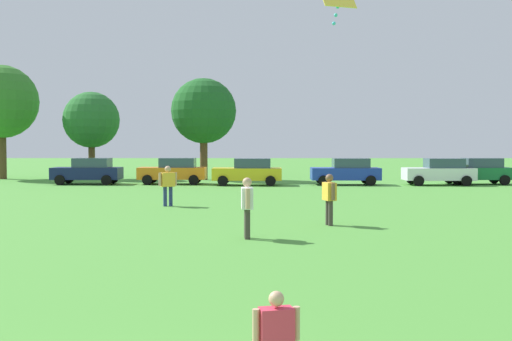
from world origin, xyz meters
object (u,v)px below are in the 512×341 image
object	(u,v)px
bystander_near_trees	(329,195)
parked_car_white_4	(440,171)
kite	(337,1)
parked_car_green_5	(478,171)
child_kite_flyer	(276,333)
tree_center	(91,120)
parked_car_orange_1	(174,171)
tree_far_right	(204,111)
bystander_midfield	(168,182)
adult_bystander	(247,202)
tree_far_left	(1,102)
parked_car_navy_0	(88,171)
parked_car_yellow_2	(248,172)
parked_car_blue_3	(347,171)

from	to	relation	value
bystander_near_trees	parked_car_white_4	distance (m)	21.51
kite	parked_car_green_5	bearing A→B (deg)	62.84
child_kite_flyer	tree_center	world-z (taller)	tree_center
bystander_near_trees	parked_car_orange_1	size ratio (longest dim) A/B	0.38
tree_far_right	bystander_midfield	bearing A→B (deg)	-89.23
adult_bystander	parked_car_orange_1	distance (m)	23.77
parked_car_green_5	tree_far_left	xyz separation A→B (m)	(-32.96, 5.79, 4.80)
parked_car_navy_0	kite	bearing A→B (deg)	119.78
child_kite_flyer	parked_car_green_5	bearing A→B (deg)	54.49
parked_car_yellow_2	parked_car_white_4	bearing A→B (deg)	-179.28
parked_car_white_4	parked_car_green_5	bearing A→B (deg)	-162.74
bystander_near_trees	tree_center	xyz separation A→B (m)	(-14.65, 26.27, 3.37)
child_kite_flyer	tree_far_left	size ratio (longest dim) A/B	0.13
child_kite_flyer	parked_car_green_5	world-z (taller)	parked_car_green_5
bystander_midfield	parked_car_green_5	distance (m)	22.77
adult_bystander	parked_car_blue_3	world-z (taller)	parked_car_blue_3
child_kite_flyer	tree_far_right	world-z (taller)	tree_far_right
child_kite_flyer	tree_center	size ratio (longest dim) A/B	0.17
parked_car_navy_0	parked_car_blue_3	distance (m)	16.48
bystander_midfield	tree_far_right	xyz separation A→B (m)	(-0.26, 19.18, 3.94)
parked_car_green_5	tree_far_right	xyz separation A→B (m)	(-18.01, 4.92, 4.07)
child_kite_flyer	tree_center	xyz separation A→B (m)	(-12.64, 39.66, 3.70)
adult_bystander	parked_car_yellow_2	xyz separation A→B (m)	(-0.41, 22.16, -0.13)
bystander_near_trees	tree_far_right	size ratio (longest dim) A/B	0.22
bystander_near_trees	parked_car_orange_1	bearing A→B (deg)	6.06
kite	tree_center	xyz separation A→B (m)	(-14.54, 29.02, -2.10)
child_kite_flyer	kite	size ratio (longest dim) A/B	1.03
parked_car_orange_1	tree_far_right	xyz separation A→B (m)	(1.49, 4.87, 4.07)
parked_car_blue_3	child_kite_flyer	bearing A→B (deg)	80.97
parked_car_navy_0	tree_far_left	distance (m)	11.07
bystander_near_trees	parked_car_navy_0	world-z (taller)	parked_car_navy_0
tree_center	child_kite_flyer	bearing A→B (deg)	-72.32
kite	tree_center	bearing A→B (deg)	116.61
adult_bystander	tree_far_right	distance (m)	28.58
bystander_near_trees	tree_center	distance (m)	30.27
adult_bystander	kite	bearing A→B (deg)	-92.71
adult_bystander	bystander_near_trees	world-z (taller)	adult_bystander
adult_bystander	parked_car_white_4	world-z (taller)	parked_car_white_4
child_kite_flyer	kite	xyz separation A→B (m)	(1.90, 10.63, 5.80)
tree_center	bystander_near_trees	bearing A→B (deg)	-60.85
parked_car_yellow_2	parked_car_orange_1	bearing A→B (deg)	-12.11
kite	tree_center	world-z (taller)	kite
bystander_midfield	parked_car_blue_3	world-z (taller)	parked_car_blue_3
kite	parked_car_orange_1	bearing A→B (deg)	108.33
parked_car_blue_3	parked_car_yellow_2	bearing A→B (deg)	3.46
parked_car_blue_3	tree_center	size ratio (longest dim) A/B	0.67
adult_bystander	parked_car_green_5	xyz separation A→B (m)	(14.27, 23.14, -0.13)
child_kite_flyer	adult_bystander	xyz separation A→B (m)	(-0.53, 10.58, 0.36)
parked_car_yellow_2	tree_center	bearing A→B (deg)	-30.61
parked_car_orange_1	parked_car_navy_0	bearing A→B (deg)	2.30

